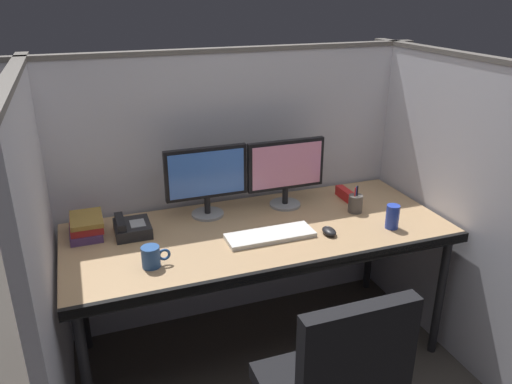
% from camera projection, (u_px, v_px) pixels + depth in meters
% --- Properties ---
extents(cubicle_partition_rear, '(2.21, 0.06, 1.57)m').
position_uv_depth(cubicle_partition_rear, '(233.00, 189.00, 2.88)').
color(cubicle_partition_rear, silver).
rests_on(cubicle_partition_rear, ground).
extents(cubicle_partition_left, '(0.06, 1.41, 1.57)m').
position_uv_depth(cubicle_partition_left, '(44.00, 265.00, 2.10)').
color(cubicle_partition_left, silver).
rests_on(cubicle_partition_left, ground).
extents(cubicle_partition_right, '(0.06, 1.41, 1.57)m').
position_uv_depth(cubicle_partition_right, '(438.00, 200.00, 2.73)').
color(cubicle_partition_right, silver).
rests_on(cubicle_partition_right, ground).
extents(desk, '(1.90, 0.80, 0.74)m').
position_uv_depth(desk, '(260.00, 239.00, 2.52)').
color(desk, tan).
rests_on(desk, ground).
extents(monitor_left, '(0.43, 0.17, 0.37)m').
position_uv_depth(monitor_left, '(206.00, 177.00, 2.58)').
color(monitor_left, gray).
rests_on(monitor_left, desk).
extents(monitor_right, '(0.43, 0.17, 0.37)m').
position_uv_depth(monitor_right, '(286.00, 169.00, 2.70)').
color(monitor_right, gray).
rests_on(monitor_right, desk).
extents(keyboard_main, '(0.43, 0.15, 0.02)m').
position_uv_depth(keyboard_main, '(270.00, 235.00, 2.43)').
color(keyboard_main, silver).
rests_on(keyboard_main, desk).
extents(computer_mouse, '(0.06, 0.10, 0.04)m').
position_uv_depth(computer_mouse, '(329.00, 231.00, 2.45)').
color(computer_mouse, black).
rests_on(computer_mouse, desk).
extents(coffee_mug, '(0.13, 0.08, 0.09)m').
position_uv_depth(coffee_mug, '(152.00, 257.00, 2.16)').
color(coffee_mug, '#264C8C').
rests_on(coffee_mug, desk).
extents(soda_can, '(0.07, 0.07, 0.12)m').
position_uv_depth(soda_can, '(392.00, 217.00, 2.51)').
color(soda_can, '#263FB2').
rests_on(soda_can, desk).
extents(red_stapler, '(0.04, 0.15, 0.06)m').
position_uv_depth(red_stapler, '(345.00, 194.00, 2.87)').
color(red_stapler, red).
rests_on(red_stapler, desk).
extents(book_stack, '(0.16, 0.22, 0.10)m').
position_uv_depth(book_stack, '(86.00, 226.00, 2.43)').
color(book_stack, '#4C3366').
rests_on(book_stack, desk).
extents(pen_cup, '(0.08, 0.08, 0.15)m').
position_uv_depth(pen_cup, '(355.00, 204.00, 2.69)').
color(pen_cup, '#4C4742').
rests_on(pen_cup, desk).
extents(desk_phone, '(0.17, 0.19, 0.09)m').
position_uv_depth(desk_phone, '(131.00, 228.00, 2.45)').
color(desk_phone, black).
rests_on(desk_phone, desk).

